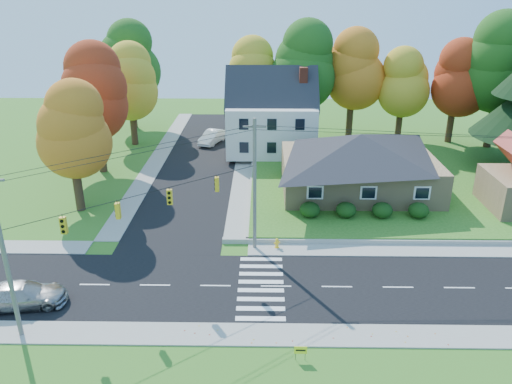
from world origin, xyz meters
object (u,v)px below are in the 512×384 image
(ranch_house, at_px, (359,162))
(white_car, at_px, (212,137))
(silver_sedan, at_px, (22,295))
(fire_hydrant, at_px, (277,244))

(ranch_house, xyz_separation_m, white_car, (-15.34, 16.44, -2.43))
(silver_sedan, height_order, white_car, white_car)
(silver_sedan, relative_size, fire_hydrant, 6.48)
(silver_sedan, xyz_separation_m, white_car, (8.30, 34.82, 0.05))
(white_car, bearing_deg, ranch_house, -27.05)
(white_car, bearing_deg, fire_hydrant, -54.66)
(silver_sedan, height_order, fire_hydrant, silver_sedan)
(ranch_house, bearing_deg, white_car, 133.02)
(white_car, distance_m, fire_hydrant, 28.26)
(silver_sedan, xyz_separation_m, fire_hydrant, (15.81, 7.58, -0.40))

